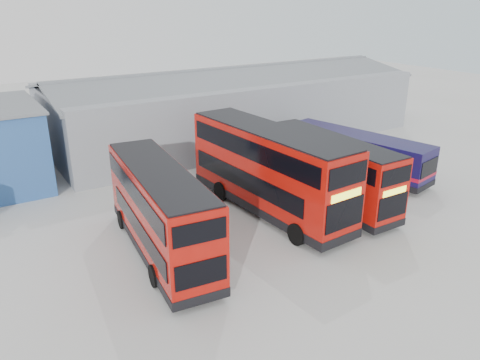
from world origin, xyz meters
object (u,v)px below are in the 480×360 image
at_px(double_decker_left, 161,213).
at_px(double_decker_centre, 268,171).
at_px(double_decker_right, 329,172).
at_px(maintenance_shed, 233,106).
at_px(single_decker_blue, 356,154).

height_order(double_decker_left, double_decker_centre, double_decker_centre).
bearing_deg(double_decker_right, double_decker_left, -178.34).
bearing_deg(double_decker_centre, maintenance_shed, 62.47).
xyz_separation_m(maintenance_shed, double_decker_left, (-13.37, -15.67, -0.53)).
bearing_deg(single_decker_blue, maintenance_shed, -92.57).
distance_m(double_decker_left, double_decker_right, 10.34).
bearing_deg(double_decker_left, double_decker_right, -172.82).
bearing_deg(double_decker_right, maintenance_shed, 79.46).
xyz_separation_m(double_decker_right, single_decker_blue, (5.01, 2.84, -0.59)).
relative_size(double_decker_centre, single_decker_blue, 1.09).
distance_m(maintenance_shed, double_decker_left, 20.61).
distance_m(maintenance_shed, double_decker_right, 15.78).
distance_m(double_decker_right, single_decker_blue, 5.79).
height_order(maintenance_shed, single_decker_blue, maintenance_shed).
bearing_deg(maintenance_shed, single_decker_blue, -81.10).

